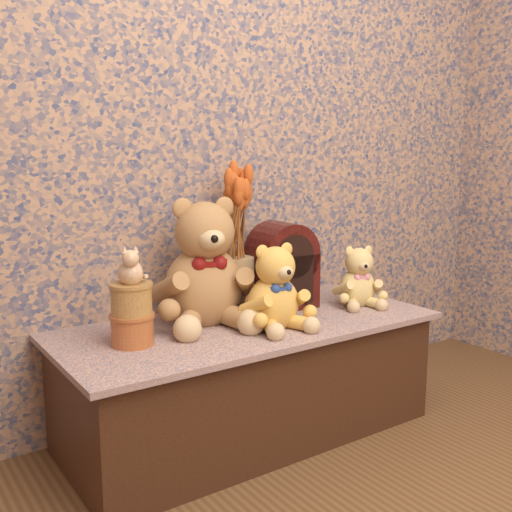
{
  "coord_description": "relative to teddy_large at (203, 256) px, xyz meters",
  "views": [
    {
      "loc": [
        -1.1,
        -0.44,
        0.99
      ],
      "look_at": [
        0.0,
        1.16,
        0.65
      ],
      "focal_mm": 41.89,
      "sensor_mm": 36.0,
      "label": 1
    }
  ],
  "objects": [
    {
      "name": "display_shelf",
      "position": [
        0.12,
        -0.1,
        -0.43
      ],
      "size": [
        1.32,
        0.59,
        0.41
      ],
      "primitive_type": "cube",
      "color": "#35466E",
      "rests_on": "ground"
    },
    {
      "name": "ceramic_vase",
      "position": [
        0.17,
        0.05,
        -0.13
      ],
      "size": [
        0.13,
        0.13,
        0.2
      ],
      "primitive_type": "cylinder",
      "rotation": [
        0.0,
        0.0,
        -0.11
      ],
      "color": "tan",
      "rests_on": "display_shelf"
    },
    {
      "name": "dried_stalks",
      "position": [
        0.17,
        0.05,
        0.2
      ],
      "size": [
        0.31,
        0.31,
        0.45
      ],
      "primitive_type": null,
      "rotation": [
        0.0,
        0.0,
        -0.43
      ],
      "color": "#C6541F",
      "rests_on": "ceramic_vase"
    },
    {
      "name": "teddy_large",
      "position": [
        0.0,
        0.0,
        0.0
      ],
      "size": [
        0.46,
        0.52,
        0.46
      ],
      "primitive_type": null,
      "rotation": [
        0.0,
        0.0,
        -0.25
      ],
      "color": "olive",
      "rests_on": "display_shelf"
    },
    {
      "name": "teddy_small",
      "position": [
        0.6,
        -0.13,
        -0.11
      ],
      "size": [
        0.27,
        0.29,
        0.25
      ],
      "primitive_type": null,
      "rotation": [
        0.0,
        0.0,
        -0.36
      ],
      "color": "tan",
      "rests_on": "display_shelf"
    },
    {
      "name": "cathedral_radio",
      "position": [
        0.34,
        0.01,
        -0.07
      ],
      "size": [
        0.24,
        0.18,
        0.32
      ],
      "primitive_type": null,
      "rotation": [
        0.0,
        0.0,
        -0.06
      ],
      "color": "#330C09",
      "rests_on": "display_shelf"
    },
    {
      "name": "cat_figurine",
      "position": [
        -0.31,
        -0.1,
        0.02
      ],
      "size": [
        0.12,
        0.12,
        0.12
      ],
      "primitive_type": null,
      "rotation": [
        0.0,
        0.0,
        -0.32
      ],
      "color": "silver",
      "rests_on": "biscuit_tin_upper"
    },
    {
      "name": "biscuit_tin_upper",
      "position": [
        -0.31,
        -0.1,
        -0.09
      ],
      "size": [
        0.15,
        0.15,
        0.1
      ],
      "primitive_type": "cylinder",
      "rotation": [
        0.0,
        0.0,
        -0.27
      ],
      "color": "#D1B95B",
      "rests_on": "biscuit_tin_lower"
    },
    {
      "name": "teddy_medium",
      "position": [
        0.16,
        -0.19,
        -0.08
      ],
      "size": [
        0.26,
        0.3,
        0.3
      ],
      "primitive_type": null,
      "rotation": [
        0.0,
        0.0,
        -0.06
      ],
      "color": "gold",
      "rests_on": "display_shelf"
    },
    {
      "name": "biscuit_tin_lower",
      "position": [
        -0.31,
        -0.1,
        -0.18
      ],
      "size": [
        0.14,
        0.14,
        0.09
      ],
      "primitive_type": "cylinder",
      "rotation": [
        0.0,
        0.0,
        0.13
      ],
      "color": "#C6873A",
      "rests_on": "display_shelf"
    }
  ]
}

